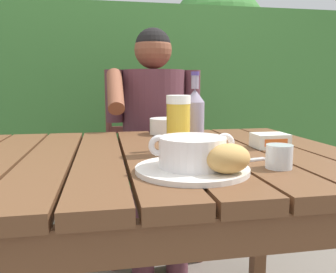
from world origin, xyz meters
TOP-DOWN VIEW (x-y plane):
  - dining_table at (0.00, 0.00)m, footprint 1.25×0.94m
  - hedge_backdrop at (0.14, 1.75)m, footprint 3.47×0.87m
  - chair_near_diner at (0.13, 0.91)m, footprint 0.49×0.47m
  - person_eating at (0.13, 0.71)m, footprint 0.48×0.47m
  - serving_plate at (0.08, -0.25)m, footprint 0.27×0.27m
  - soup_bowl at (0.08, -0.25)m, footprint 0.21×0.16m
  - bread_roll at (0.14, -0.32)m, footprint 0.12×0.10m
  - beer_glass at (0.09, -0.04)m, footprint 0.07×0.07m
  - beer_bottle at (0.16, 0.03)m, footprint 0.06×0.06m
  - water_glass_small at (0.30, -0.26)m, footprint 0.06×0.06m
  - butter_tub at (0.41, 0.01)m, footprint 0.11×0.08m
  - table_knife at (0.22, -0.18)m, footprint 0.15×0.06m
  - diner_bowl at (0.13, 0.37)m, footprint 0.14×0.14m

SIDE VIEW (x-z plane):
  - chair_near_diner at x=0.13m, z-range -0.01..1.00m
  - dining_table at x=0.00m, z-range 0.27..1.00m
  - person_eating at x=0.13m, z-range 0.11..1.32m
  - table_knife at x=0.22m, z-range 0.73..0.74m
  - serving_plate at x=0.08m, z-range 0.73..0.74m
  - butter_tub at x=0.41m, z-range 0.73..0.77m
  - water_glass_small at x=0.30m, z-range 0.73..0.78m
  - diner_bowl at x=0.13m, z-range 0.73..0.79m
  - bread_roll at x=0.14m, z-range 0.74..0.80m
  - soup_bowl at x=0.08m, z-range 0.74..0.81m
  - beer_glass at x=0.09m, z-range 0.73..0.90m
  - beer_bottle at x=0.16m, z-range 0.70..0.95m
  - hedge_backdrop at x=0.14m, z-range -0.04..1.70m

